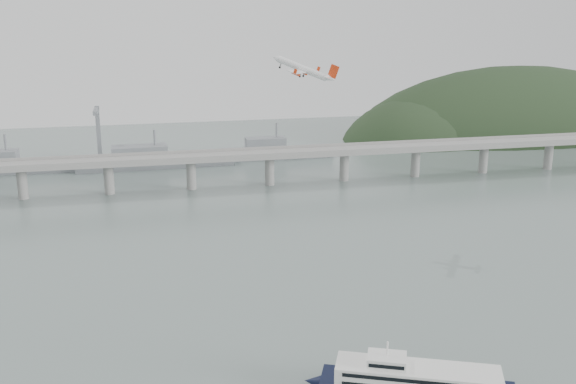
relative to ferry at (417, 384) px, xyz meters
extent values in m
plane|color=slate|center=(-15.94, 48.94, -4.81)|extent=(900.00, 900.00, 0.00)
cube|color=gray|center=(-15.94, 248.94, 15.19)|extent=(800.00, 22.00, 2.20)
cube|color=gray|center=(-15.94, 238.44, 17.19)|extent=(800.00, 0.60, 1.80)
cube|color=gray|center=(-15.94, 259.44, 17.19)|extent=(800.00, 0.60, 1.80)
cylinder|color=gray|center=(-145.94, 248.94, 4.69)|extent=(6.00, 6.00, 21.00)
cylinder|color=gray|center=(-95.94, 248.94, 4.69)|extent=(6.00, 6.00, 21.00)
cylinder|color=gray|center=(-45.94, 248.94, 4.69)|extent=(6.00, 6.00, 21.00)
cylinder|color=gray|center=(4.06, 248.94, 4.69)|extent=(6.00, 6.00, 21.00)
cylinder|color=gray|center=(54.06, 248.94, 4.69)|extent=(6.00, 6.00, 21.00)
cylinder|color=gray|center=(104.06, 248.94, 4.69)|extent=(6.00, 6.00, 21.00)
cylinder|color=gray|center=(154.06, 248.94, 4.69)|extent=(6.00, 6.00, 21.00)
cylinder|color=gray|center=(204.06, 248.94, 4.69)|extent=(6.00, 6.00, 21.00)
ellipsoid|color=black|center=(254.06, 378.94, -22.81)|extent=(320.00, 150.00, 156.00)
ellipsoid|color=black|center=(159.06, 368.94, -16.81)|extent=(140.00, 110.00, 96.00)
cube|color=slate|center=(-165.94, 318.94, -0.81)|extent=(95.67, 20.15, 8.00)
cylinder|color=slate|center=(-165.94, 318.94, 15.19)|extent=(1.60, 1.60, 14.00)
cube|color=slate|center=(-65.94, 313.94, -0.81)|extent=(110.55, 21.43, 8.00)
cube|color=slate|center=(-76.94, 313.94, 7.19)|extent=(39.01, 16.73, 8.00)
cylinder|color=slate|center=(-65.94, 313.94, 15.19)|extent=(1.60, 1.60, 14.00)
cube|color=slate|center=(24.06, 323.94, -0.81)|extent=(85.00, 13.60, 8.00)
cube|color=slate|center=(15.56, 323.94, 7.19)|extent=(29.75, 11.90, 8.00)
cylinder|color=slate|center=(24.06, 323.94, 15.19)|extent=(1.60, 1.60, 14.00)
cube|color=slate|center=(-105.94, 348.94, 15.19)|extent=(3.00, 3.00, 40.00)
cube|color=slate|center=(-105.94, 338.94, 33.19)|extent=(3.00, 28.00, 3.00)
cone|color=black|center=(-28.39, 11.93, -2.53)|extent=(7.02, 6.41, 4.56)
cube|color=white|center=(0.00, 0.00, 2.60)|extent=(48.58, 29.07, 5.70)
cube|color=black|center=(-2.23, -5.31, 4.09)|extent=(40.03, 16.95, 1.14)
cube|color=black|center=(2.23, 5.31, 4.09)|extent=(40.03, 16.95, 1.14)
cube|color=black|center=(2.23, 5.31, 1.35)|extent=(40.03, 16.95, 1.14)
cube|color=white|center=(-8.41, 3.53, 6.94)|extent=(13.61, 11.78, 2.97)
cube|color=black|center=(-9.98, -0.20, 6.94)|extent=(9.52, 4.10, 1.14)
cylinder|color=white|center=(-8.41, 3.53, 10.59)|extent=(0.75, 0.75, 4.56)
cylinder|color=white|center=(-3.71, 130.00, 80.19)|extent=(20.41, 17.23, 10.51)
cone|color=white|center=(-14.26, 137.57, 84.50)|extent=(5.23, 5.01, 4.05)
cone|color=white|center=(7.29, 122.13, 76.15)|extent=(5.88, 5.33, 4.32)
cube|color=white|center=(-3.30, 129.64, 79.11)|extent=(19.92, 26.28, 3.07)
cube|color=white|center=(6.80, 122.52, 76.99)|extent=(8.01, 9.97, 1.57)
cube|color=red|center=(8.27, 121.64, 79.40)|extent=(4.73, 3.16, 6.50)
cylinder|color=red|center=(-1.95, 134.38, 78.15)|extent=(4.38, 4.04, 3.03)
cylinder|color=black|center=(-3.34, 135.38, 78.72)|extent=(1.89, 2.03, 1.97)
cube|color=white|center=(-1.71, 134.26, 78.96)|extent=(2.06, 1.50, 1.66)
cylinder|color=red|center=(-7.31, 126.66, 78.62)|extent=(4.38, 4.04, 3.03)
cylinder|color=black|center=(-8.69, 127.65, 79.18)|extent=(1.89, 2.03, 1.97)
cube|color=white|center=(-7.06, 126.54, 79.43)|extent=(2.06, 1.50, 1.66)
cylinder|color=black|center=(-2.47, 131.69, 77.54)|extent=(1.00, 0.71, 2.06)
cylinder|color=black|center=(-2.74, 131.82, 76.65)|extent=(1.19, 0.93, 1.20)
cylinder|color=black|center=(-5.00, 128.03, 77.77)|extent=(1.00, 0.71, 2.06)
cylinder|color=black|center=(-5.27, 128.17, 76.87)|extent=(1.19, 0.93, 1.20)
cylinder|color=black|center=(-12.31, 136.01, 81.16)|extent=(1.00, 0.71, 2.06)
cylinder|color=black|center=(-12.58, 136.14, 80.27)|extent=(1.19, 0.93, 1.20)
cube|color=red|center=(6.58, 140.49, 78.83)|extent=(1.74, 1.19, 2.38)
cube|color=red|center=(-9.96, 116.62, 80.27)|extent=(1.74, 1.19, 2.38)
camera|label=1|loc=(-75.08, -162.93, 107.91)|focal=42.00mm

